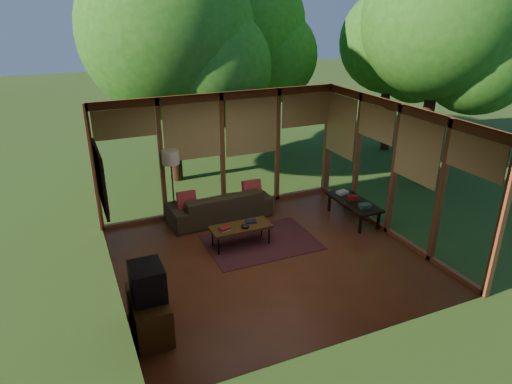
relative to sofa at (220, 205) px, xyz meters
name	(u,v)px	position (x,y,z in m)	size (l,w,h in m)	color
floor	(269,258)	(0.27, -2.00, -0.33)	(5.50, 5.50, 0.00)	brown
ceiling	(271,117)	(0.27, -2.00, 2.37)	(5.50, 5.50, 0.00)	silver
wall_left	(110,220)	(-2.48, -2.00, 1.02)	(0.04, 5.00, 2.70)	beige
wall_front	(351,259)	(0.27, -4.50, 1.02)	(5.50, 0.04, 2.70)	beige
window_wall_back	(222,153)	(0.27, 0.50, 1.02)	(5.50, 0.12, 2.70)	brown
window_wall_right	(394,171)	(3.02, -2.00, 1.02)	(0.12, 5.00, 2.70)	brown
exterior_lawn	(364,123)	(8.27, 6.00, -0.34)	(40.00, 40.00, 0.00)	#2F521F
tree_nw	(167,31)	(-0.23, 2.85, 3.49)	(4.29, 4.29, 5.97)	#311D11
tree_ne	(239,26)	(2.27, 4.45, 3.51)	(3.90, 3.90, 5.80)	#311D11
tree_se	(442,19)	(5.55, -0.11, 3.78)	(3.73, 3.73, 5.98)	#311D11
tree_far	(391,42)	(6.54, 2.79, 3.05)	(3.10, 3.10, 4.94)	#311D11
rug	(261,242)	(0.39, -1.36, -0.32)	(2.17, 1.54, 0.01)	maroon
sofa	(220,205)	(0.00, 0.00, 0.00)	(2.24, 0.88, 0.66)	#392E1C
pillow_left	(187,201)	(-0.75, -0.05, 0.25)	(0.40, 0.13, 0.40)	maroon
pillow_right	(252,190)	(0.75, -0.05, 0.26)	(0.42, 0.14, 0.42)	maroon
ct_book_lower	(225,230)	(-0.37, -1.36, 0.11)	(0.19, 0.14, 0.03)	beige
ct_book_upper	(225,228)	(-0.37, -1.36, 0.14)	(0.19, 0.15, 0.03)	maroon
ct_book_side	(251,221)	(0.23, -1.23, 0.11)	(0.21, 0.16, 0.03)	black
ct_bowl	(245,226)	(0.03, -1.41, 0.13)	(0.16, 0.16, 0.07)	black
media_cabinet	(149,314)	(-2.20, -3.17, -0.03)	(0.50, 1.00, 0.60)	#4D3315
television	(147,282)	(-2.18, -3.17, 0.52)	(0.45, 0.55, 0.50)	black
console_book_a	(365,206)	(2.67, -1.64, 0.17)	(0.24, 0.17, 0.09)	#2D4F48
console_book_b	(353,198)	(2.67, -1.19, 0.18)	(0.22, 0.16, 0.10)	maroon
console_book_c	(342,192)	(2.67, -0.79, 0.16)	(0.24, 0.18, 0.07)	beige
floor_lamp	(171,161)	(-0.96, 0.23, 1.08)	(0.36, 0.36, 1.65)	black
coffee_table	(241,227)	(-0.02, -1.31, 0.06)	(1.20, 0.50, 0.43)	#4D3315
side_console	(354,203)	(2.67, -1.24, 0.08)	(0.60, 1.40, 0.46)	black
wall_painting	(101,178)	(-2.44, -0.60, 1.22)	(0.06, 1.35, 1.15)	black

